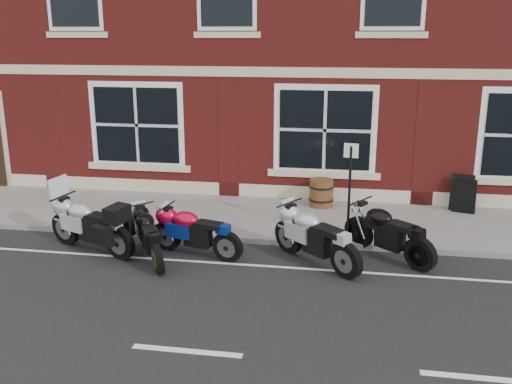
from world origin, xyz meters
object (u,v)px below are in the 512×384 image
at_px(moto_naked_black, 388,231).
at_px(barrel_planter, 321,193).
at_px(a_board_sign, 463,194).
at_px(moto_sport_black, 151,234).
at_px(moto_sport_silver, 316,235).
at_px(parking_sign, 350,186).
at_px(moto_touring_silver, 90,222).
at_px(moto_sport_red, 195,230).

relative_size(moto_naked_black, barrel_planter, 2.50).
bearing_deg(a_board_sign, moto_naked_black, -106.24).
relative_size(moto_sport_black, moto_sport_silver, 1.02).
height_order(moto_sport_black, a_board_sign, a_board_sign).
bearing_deg(parking_sign, moto_naked_black, -23.01).
xyz_separation_m(moto_sport_black, barrel_planter, (3.13, 3.79, -0.06)).
distance_m(moto_sport_black, moto_sport_silver, 3.23).
height_order(moto_touring_silver, a_board_sign, moto_touring_silver).
xyz_separation_m(moto_sport_black, a_board_sign, (6.54, 3.84, 0.05)).
distance_m(moto_touring_silver, moto_sport_silver, 4.61).
bearing_deg(moto_naked_black, a_board_sign, 9.83).
distance_m(barrel_planter, parking_sign, 2.67).
xyz_separation_m(moto_sport_silver, moto_naked_black, (1.39, 0.54, -0.02)).
xyz_separation_m(moto_sport_black, parking_sign, (3.82, 1.36, 0.80)).
distance_m(moto_touring_silver, parking_sign, 5.38).
relative_size(moto_touring_silver, a_board_sign, 2.39).
height_order(moto_touring_silver, moto_sport_red, moto_touring_silver).
relative_size(moto_naked_black, parking_sign, 0.83).
height_order(moto_touring_silver, moto_naked_black, moto_touring_silver).
bearing_deg(barrel_planter, moto_touring_silver, -141.90).
height_order(moto_naked_black, a_board_sign, a_board_sign).
xyz_separation_m(moto_touring_silver, moto_naked_black, (6.00, 0.60, -0.04)).
height_order(moto_naked_black, barrel_planter, moto_naked_black).
bearing_deg(moto_sport_silver, moto_sport_red, 131.80).
distance_m(moto_sport_red, moto_sport_silver, 2.42).
bearing_deg(parking_sign, a_board_sign, 52.75).
xyz_separation_m(moto_touring_silver, moto_sport_black, (1.39, -0.24, -0.08)).
height_order(moto_sport_red, moto_sport_silver, moto_sport_silver).
relative_size(moto_touring_silver, moto_sport_red, 1.07).
xyz_separation_m(moto_sport_silver, parking_sign, (0.60, 1.06, 0.73)).
distance_m(moto_touring_silver, a_board_sign, 8.72).
xyz_separation_m(moto_touring_silver, moto_sport_silver, (4.61, 0.06, -0.02)).
bearing_deg(moto_sport_black, moto_touring_silver, 139.81).
bearing_deg(moto_sport_silver, barrel_planter, 44.26).
relative_size(moto_sport_red, moto_naked_black, 1.17).
bearing_deg(moto_touring_silver, barrel_planter, -29.02).
bearing_deg(moto_sport_silver, moto_touring_silver, 133.51).
bearing_deg(barrel_planter, moto_naked_black, -63.40).
bearing_deg(moto_sport_red, barrel_planter, -17.77).
bearing_deg(moto_naked_black, moto_sport_black, 143.08).
height_order(barrel_planter, parking_sign, parking_sign).
relative_size(moto_sport_red, a_board_sign, 2.22).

